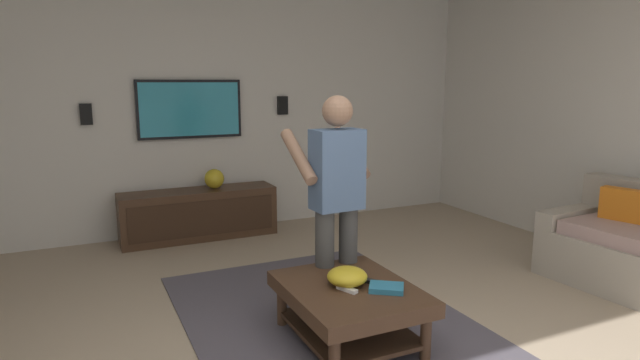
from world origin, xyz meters
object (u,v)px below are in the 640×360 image
(tv, at_px, (190,109))
(wall_speaker_right, at_px, (86,114))
(person_standing, at_px, (336,193))
(remote_black, at_px, (373,282))
(book, at_px, (386,288))
(coffee_table, at_px, (349,301))
(wall_speaker_left, at_px, (283,105))
(bowl, at_px, (347,277))
(remote_white, at_px, (347,289))
(media_console, at_px, (199,214))
(vase_round, at_px, (214,179))

(tv, xyz_separation_m, wall_speaker_right, (0.01, 1.07, -0.03))
(person_standing, bearing_deg, remote_black, -177.83)
(remote_black, bearing_deg, book, -26.43)
(coffee_table, xyz_separation_m, wall_speaker_left, (3.11, -0.74, 1.16))
(coffee_table, relative_size, bowl, 3.72)
(remote_white, relative_size, wall_speaker_right, 0.68)
(tv, bearing_deg, bowl, 6.80)
(media_console, bearing_deg, bowl, 7.37)
(tv, height_order, bowl, tv)
(bowl, height_order, wall_speaker_left, wall_speaker_left)
(coffee_table, height_order, wall_speaker_left, wall_speaker_left)
(coffee_table, relative_size, person_standing, 0.61)
(book, bearing_deg, vase_round, 131.90)
(media_console, xyz_separation_m, wall_speaker_left, (0.25, -1.12, 1.18))
(tv, xyz_separation_m, vase_round, (-0.23, -0.19, -0.77))
(bowl, distance_m, wall_speaker_right, 3.54)
(tv, relative_size, remote_white, 7.73)
(tv, distance_m, bowl, 3.25)
(tv, xyz_separation_m, remote_white, (-3.16, -0.32, -1.02))
(tv, bearing_deg, wall_speaker_left, 90.67)
(wall_speaker_left, bearing_deg, vase_round, 104.68)
(book, bearing_deg, wall_speaker_left, 115.31)
(media_console, height_order, bowl, media_console)
(vase_round, relative_size, wall_speaker_right, 1.00)
(media_console, relative_size, remote_white, 11.33)
(coffee_table, bearing_deg, bowl, 24.31)
(remote_white, relative_size, remote_black, 1.00)
(person_standing, relative_size, wall_speaker_left, 7.45)
(person_standing, xyz_separation_m, bowl, (-0.42, 0.13, -0.47))
(bowl, height_order, remote_white, bowl)
(wall_speaker_right, bearing_deg, tv, -90.70)
(bowl, bearing_deg, book, -135.13)
(remote_black, relative_size, book, 0.68)
(person_standing, bearing_deg, media_console, 8.47)
(tv, relative_size, vase_round, 5.27)
(media_console, distance_m, wall_speaker_left, 1.64)
(coffee_table, distance_m, person_standing, 0.78)
(media_console, relative_size, person_standing, 1.04)
(person_standing, relative_size, wall_speaker_right, 7.45)
(media_console, bearing_deg, wall_speaker_right, -103.34)
(person_standing, height_order, book, person_standing)
(vase_round, xyz_separation_m, wall_speaker_left, (0.24, -0.93, 0.79))
(coffee_table, relative_size, wall_speaker_left, 4.55)
(person_standing, xyz_separation_m, book, (-0.61, -0.06, -0.51))
(coffee_table, distance_m, vase_round, 2.89)
(tv, height_order, wall_speaker_right, tv)
(bowl, xyz_separation_m, remote_white, (-0.09, 0.05, -0.05))
(book, relative_size, wall_speaker_right, 1.00)
(wall_speaker_right, bearing_deg, book, -153.63)
(remote_white, bearing_deg, vase_round, 160.73)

